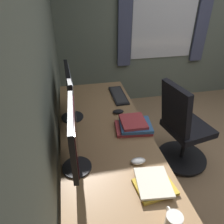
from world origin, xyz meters
name	(u,v)px	position (x,y,z in m)	size (l,w,h in m)	color
wall_back	(36,83)	(0.00, 1.96, 1.30)	(4.59, 0.10, 2.60)	slate
wall_right	(181,18)	(2.05, 0.00, 1.30)	(0.10, 4.43, 2.60)	slate
window_panel	(165,16)	(1.99, 0.30, 1.35)	(0.02, 0.99, 1.25)	white
curtain_near	(204,15)	(1.96, -0.32, 1.35)	(0.05, 0.20, 1.41)	#4C5170
curtain_far	(125,17)	(1.96, 0.91, 1.35)	(0.05, 0.20, 1.41)	#4C5170
desk	(106,141)	(0.14, 1.53, 0.67)	(2.06, 0.73, 0.73)	#936D47
drawer_pedestal	(101,159)	(0.27, 1.55, 0.35)	(0.40, 0.51, 0.69)	#936D47
monitor_primary	(70,92)	(0.46, 1.78, 0.99)	(0.57, 0.20, 0.46)	black
monitor_secondary	(74,137)	(-0.17, 1.78, 0.99)	(0.49, 0.20, 0.46)	black
keyboard_main	(118,95)	(0.79, 1.27, 0.74)	(0.42, 0.14, 0.02)	black
mouse_main	(138,161)	(-0.21, 1.36, 0.75)	(0.06, 0.10, 0.03)	silver
mouse_spare	(118,112)	(0.45, 1.35, 0.75)	(0.06, 0.10, 0.03)	black
book_stack_near	(154,185)	(-0.43, 1.33, 0.75)	(0.26, 0.25, 0.04)	gold
book_stack_far	(134,125)	(0.18, 1.28, 0.77)	(0.27, 0.32, 0.08)	#B2383D
coffee_mug	(173,222)	(-0.69, 1.33, 0.78)	(0.13, 0.09, 0.10)	silver
office_chair	(182,130)	(0.41, 0.66, 0.46)	(0.56, 0.59, 0.97)	black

